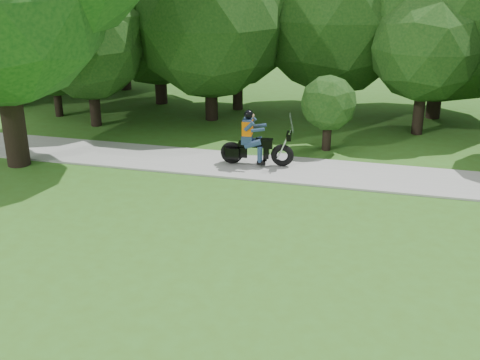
# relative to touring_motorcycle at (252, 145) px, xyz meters

# --- Properties ---
(ground) EXTENTS (100.00, 100.00, 0.00)m
(ground) POSITION_rel_touring_motorcycle_xyz_m (3.57, -8.07, -0.68)
(ground) COLOR #39661D
(ground) RESTS_ON ground
(walkway) EXTENTS (60.00, 2.20, 0.06)m
(walkway) POSITION_rel_touring_motorcycle_xyz_m (3.57, -0.07, -0.65)
(walkway) COLOR #9A9A95
(walkway) RESTS_ON ground
(tree_line) EXTENTS (41.29, 12.11, 7.62)m
(tree_line) POSITION_rel_touring_motorcycle_xyz_m (3.86, 6.48, 2.94)
(tree_line) COLOR black
(tree_line) RESTS_ON ground
(touring_motorcycle) EXTENTS (2.23, 0.76, 1.69)m
(touring_motorcycle) POSITION_rel_touring_motorcycle_xyz_m (0.00, 0.00, 0.00)
(touring_motorcycle) COLOR black
(touring_motorcycle) RESTS_ON walkway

